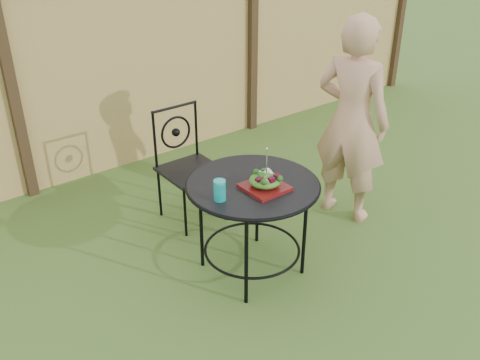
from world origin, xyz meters
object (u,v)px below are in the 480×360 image
at_px(patio_table, 253,201).
at_px(salad_plate, 265,187).
at_px(diner, 352,121).
at_px(patio_chair, 187,162).

distance_m(patio_table, salad_plate, 0.19).
distance_m(patio_table, diner, 1.17).
bearing_deg(diner, patio_table, 80.84).
xyz_separation_m(patio_table, salad_plate, (0.01, -0.11, 0.15)).
bearing_deg(patio_table, patio_chair, 86.70).
bearing_deg(salad_plate, patio_table, 96.26).
xyz_separation_m(patio_table, patio_chair, (0.05, 0.92, -0.08)).
xyz_separation_m(patio_table, diner, (1.13, 0.14, 0.27)).
relative_size(diner, salad_plate, 6.30).
bearing_deg(patio_chair, salad_plate, -92.28).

